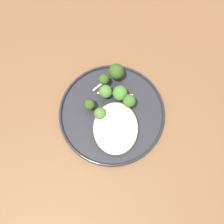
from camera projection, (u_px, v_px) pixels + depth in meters
name	position (u px, v px, depth m)	size (l,w,h in m)	color
ground	(117.00, 153.00, 1.43)	(6.00, 6.00, 0.00)	#2D2B28
wooden_dining_table	(121.00, 118.00, 0.80)	(1.40, 1.00, 0.74)	brown
dinner_plate	(112.00, 113.00, 0.72)	(0.29, 0.29, 0.02)	#232328
noodle_bed	(116.00, 128.00, 0.68)	(0.14, 0.12, 0.04)	beige
seared_scallop_front_small	(119.00, 118.00, 0.70)	(0.02, 0.02, 0.02)	#E5C689
seared_scallop_left_edge	(112.00, 135.00, 0.69)	(0.02, 0.02, 0.01)	beige
seared_scallop_rear_pale	(120.00, 139.00, 0.68)	(0.02, 0.02, 0.01)	#E5C689
seared_scallop_large_seared	(127.00, 134.00, 0.69)	(0.03, 0.03, 0.02)	#DBB77A
broccoli_floret_left_leaning	(116.00, 72.00, 0.71)	(0.04, 0.04, 0.06)	#89A356
broccoli_floret_rear_charred	(90.00, 104.00, 0.69)	(0.03, 0.03, 0.05)	#7A994C
broccoli_floret_tall_stalk	(120.00, 93.00, 0.70)	(0.04, 0.04, 0.05)	#7A994C
broccoli_floret_split_head	(100.00, 114.00, 0.68)	(0.03, 0.03, 0.05)	#7A994C
broccoli_floret_right_tilted	(105.00, 92.00, 0.70)	(0.04, 0.04, 0.05)	#89A356
broccoli_floret_near_rim	(129.00, 101.00, 0.69)	(0.03, 0.03, 0.06)	#89A356
broccoli_floret_small_sprig	(104.00, 80.00, 0.71)	(0.03, 0.03, 0.05)	#7A994C
onion_sliver_short_strip	(100.00, 85.00, 0.74)	(0.05, 0.01, 0.00)	silver
onion_sliver_curled_piece	(124.00, 95.00, 0.73)	(0.05, 0.01, 0.00)	silver
onion_sliver_long_sliver	(107.00, 94.00, 0.73)	(0.06, 0.01, 0.00)	silver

